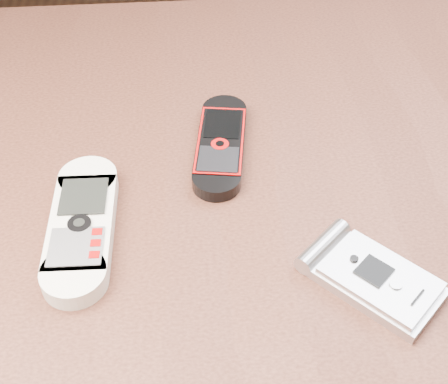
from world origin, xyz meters
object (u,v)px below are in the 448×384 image
Objects in this scene: table at (219,269)px; nokia_black_red at (221,144)px; nokia_white at (82,225)px; motorola_razr at (376,279)px.

nokia_black_red reaches higher than table.
table is 7.00× the size of nokia_white.
nokia_black_red is at bearing 84.19° from table.
nokia_white reaches higher than motorola_razr.
motorola_razr is at bearing -16.27° from nokia_white.
table is 0.14m from nokia_black_red.
motorola_razr is at bearing -49.44° from nokia_black_red.
table is at bearing 15.75° from nokia_white.
nokia_white reaches higher than nokia_black_red.
table is 0.20m from motorola_razr.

